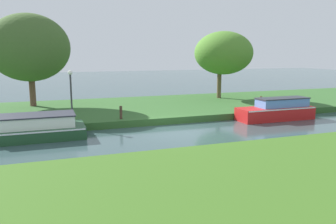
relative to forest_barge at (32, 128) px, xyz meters
The scene contains 10 objects.
ground_plane 7.40m from the forest_barge, ahead, with size 120.00×120.00×0.00m, color #344A4C.
riverbank_far 9.31m from the forest_barge, 38.54° to the left, with size 72.00×10.00×0.40m, color #305C28.
riverbank_near 12.54m from the forest_barge, 54.48° to the right, with size 72.00×10.00×0.40m, color #39631E.
forest_barge is the anchor object (origin of this frame).
red_narrowboat 14.28m from the forest_barge, ahead, with size 4.94×1.55×1.36m.
willow_tree_left 8.72m from the forest_barge, 91.23° to the left, with size 5.42×4.22×6.36m.
willow_tree_centre 16.40m from the forest_barge, 26.46° to the left, with size 4.67×4.71×5.43m.
lamp_post 3.30m from the forest_barge, 44.14° to the left, with size 0.24×0.24×2.78m.
mooring_post_near 14.16m from the forest_barge, ahead, with size 0.15×0.15×0.90m, color brown.
mooring_post_far 4.93m from the forest_barge, 17.08° to the left, with size 0.16×0.16×0.75m, color #483126.
Camera 1 is at (-6.48, -16.22, 4.14)m, focal length 36.36 mm.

